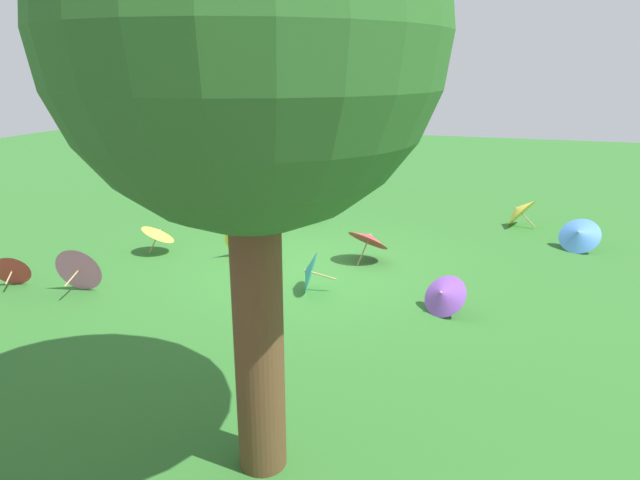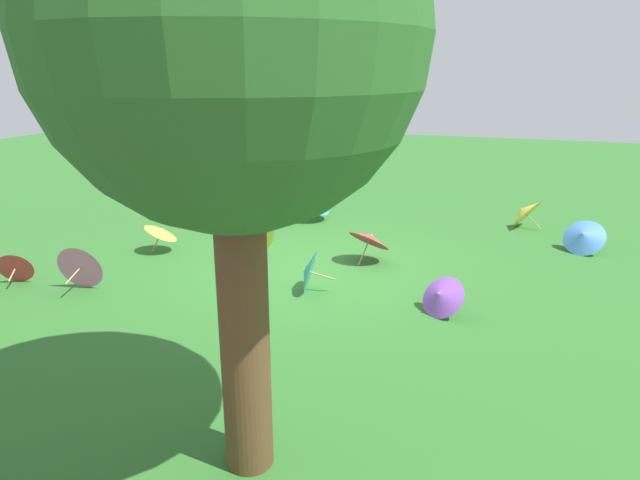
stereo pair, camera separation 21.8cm
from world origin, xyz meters
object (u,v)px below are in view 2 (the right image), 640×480
object	(u,v)px
parasol_yellow_1	(524,212)
parasol_purple_1	(441,296)
parasol_teal_0	(314,198)
parasol_pink_1	(82,266)
parasol_yellow_2	(249,193)
parasol_red_0	(370,238)
parasol_teal_1	(307,271)
parasol_blue_0	(584,236)
parasol_yellow_3	(162,231)
shade_tree	(231,40)
parasol_yellow_0	(250,234)
parasol_red_1	(16,267)
parasol_orange_1	(180,179)

from	to	relation	value
parasol_yellow_1	parasol_purple_1	size ratio (longest dim) A/B	1.16
parasol_teal_0	parasol_pink_1	size ratio (longest dim) A/B	1.22
parasol_yellow_1	parasol_yellow_2	bearing A→B (deg)	8.71
parasol_red_0	parasol_yellow_1	bearing A→B (deg)	-128.77
parasol_teal_1	parasol_purple_1	world-z (taller)	parasol_teal_1
parasol_blue_0	parasol_teal_0	bearing A→B (deg)	-5.74
parasol_red_0	parasol_yellow_3	world-z (taller)	parasol_red_0
shade_tree	parasol_pink_1	xyz separation A→B (m)	(4.20, -2.76, -3.12)
shade_tree	parasol_yellow_1	size ratio (longest dim) A/B	5.29
parasol_yellow_0	parasol_red_0	world-z (taller)	parasol_yellow_0
parasol_yellow_2	shade_tree	bearing A→B (deg)	115.84
parasol_yellow_1	parasol_red_0	bearing A→B (deg)	51.23
parasol_red_0	parasol_teal_0	bearing A→B (deg)	-51.32
shade_tree	parasol_red_1	xyz separation A→B (m)	(5.35, -2.59, -3.21)
parasol_yellow_0	parasol_purple_1	size ratio (longest dim) A/B	1.21
parasol_blue_0	parasol_purple_1	bearing A→B (deg)	58.97
parasol_orange_1	parasol_red_0	bearing A→B (deg)	150.42
shade_tree	parasol_red_0	world-z (taller)	shade_tree
parasol_purple_1	parasol_pink_1	bearing A→B (deg)	8.75
shade_tree	parasol_purple_1	size ratio (longest dim) A/B	6.11
parasol_blue_0	parasol_orange_1	bearing A→B (deg)	-9.71
shade_tree	parasol_yellow_1	xyz separation A→B (m)	(-2.30, -8.59, -3.14)
parasol_teal_0	parasol_teal_1	size ratio (longest dim) A/B	1.37
parasol_yellow_1	parasol_teal_0	bearing A→B (deg)	11.30
shade_tree	parasol_yellow_2	size ratio (longest dim) A/B	3.98
parasol_red_0	parasol_yellow_3	distance (m)	3.85
parasol_teal_0	parasol_yellow_0	xyz separation A→B (m)	(0.28, 2.71, -0.08)
parasol_yellow_3	parasol_orange_1	bearing A→B (deg)	-61.63
parasol_yellow_3	parasol_blue_0	bearing A→B (deg)	-161.42
parasol_yellow_2	parasol_red_1	world-z (taller)	parasol_yellow_2
parasol_red_0	parasol_purple_1	world-z (taller)	parasol_red_0
parasol_blue_0	parasol_red_1	world-z (taller)	parasol_blue_0
parasol_yellow_0	parasol_teal_1	size ratio (longest dim) A/B	1.41
parasol_red_1	parasol_teal_1	bearing A→B (deg)	-165.25
parasol_teal_0	parasol_pink_1	xyz separation A→B (m)	(2.07, 4.94, -0.14)
parasol_yellow_3	parasol_red_1	xyz separation A→B (m)	(1.30, 2.08, -0.13)
parasol_blue_0	shade_tree	bearing A→B (deg)	65.02
parasol_teal_1	shade_tree	bearing A→B (deg)	102.78
parasol_teal_1	parasol_yellow_1	size ratio (longest dim) A/B	0.74
parasol_yellow_0	parasol_orange_1	xyz separation A→B (m)	(3.88, -3.81, 0.03)
shade_tree	parasol_yellow_0	world-z (taller)	shade_tree
parasol_teal_0	parasol_teal_1	bearing A→B (deg)	107.95
parasol_orange_1	parasol_teal_0	bearing A→B (deg)	165.23
parasol_yellow_3	parasol_yellow_0	bearing A→B (deg)	-169.02
parasol_yellow_3	parasol_purple_1	size ratio (longest dim) A/B	1.03
parasol_red_1	shade_tree	bearing A→B (deg)	154.14
parasol_purple_1	shade_tree	bearing A→B (deg)	71.68
parasol_teal_1	parasol_yellow_2	xyz separation A→B (m)	(2.86, -3.89, 0.19)
parasol_red_0	parasol_pink_1	xyz separation A→B (m)	(3.92, 2.63, -0.07)
shade_tree	parasol_yellow_2	distance (m)	9.02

